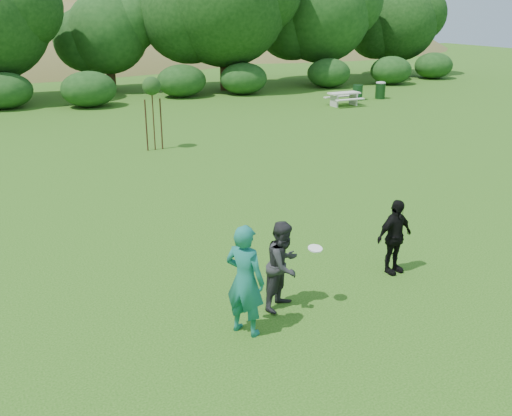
{
  "coord_description": "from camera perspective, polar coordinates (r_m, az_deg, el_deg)",
  "views": [
    {
      "loc": [
        -5.32,
        -7.85,
        5.41
      ],
      "look_at": [
        0.0,
        3.0,
        1.1
      ],
      "focal_mm": 40.0,
      "sensor_mm": 36.0,
      "label": 1
    }
  ],
  "objects": [
    {
      "name": "sapling",
      "position": [
        22.61,
        -10.4,
        11.72
      ],
      "size": [
        0.7,
        0.7,
        2.85
      ],
      "color": "#3E2518",
      "rests_on": "ground"
    },
    {
      "name": "picnic_table",
      "position": [
        33.22,
        8.79,
        10.94
      ],
      "size": [
        1.8,
        1.48,
        0.76
      ],
      "color": "beige",
      "rests_on": "ground"
    },
    {
      "name": "ground",
      "position": [
        10.92,
        7.06,
        -10.24
      ],
      "size": [
        120.0,
        120.0,
        0.0
      ],
      "primitive_type": "plane",
      "color": "#19470C",
      "rests_on": "ground"
    },
    {
      "name": "trash_can_lidded",
      "position": [
        36.27,
        12.33,
        11.48
      ],
      "size": [
        0.6,
        0.6,
        1.05
      ],
      "color": "black",
      "rests_on": "ground"
    },
    {
      "name": "hillside",
      "position": [
        78.4,
        -22.06,
        5.38
      ],
      "size": [
        150.0,
        72.0,
        52.0
      ],
      "color": "olive",
      "rests_on": "ground"
    },
    {
      "name": "trash_can_near",
      "position": [
        35.5,
        10.12,
        11.31
      ],
      "size": [
        0.6,
        0.6,
        0.9
      ],
      "primitive_type": "cylinder",
      "color": "#15391A",
      "rests_on": "ground"
    },
    {
      "name": "player_teal",
      "position": [
        9.75,
        -1.11,
        -7.24
      ],
      "size": [
        0.81,
        0.88,
        2.01
      ],
      "primitive_type": "imported",
      "rotation": [
        0.0,
        0.0,
        2.16
      ],
      "color": "#17685D",
      "rests_on": "ground"
    },
    {
      "name": "player_grey",
      "position": [
        10.63,
        2.77,
        -5.74
      ],
      "size": [
        1.05,
        0.99,
        1.72
      ],
      "primitive_type": "imported",
      "rotation": [
        0.0,
        0.0,
        0.54
      ],
      "color": "#28282B",
      "rests_on": "ground"
    },
    {
      "name": "frisbee",
      "position": [
        10.54,
        5.94,
        -4.05
      ],
      "size": [
        0.27,
        0.27,
        0.07
      ],
      "color": "white",
      "rests_on": "ground"
    },
    {
      "name": "tree_row",
      "position": [
        37.52,
        -13.65,
        18.3
      ],
      "size": [
        53.92,
        10.38,
        9.62
      ],
      "color": "#3A2616",
      "rests_on": "ground"
    },
    {
      "name": "player_black",
      "position": [
        12.35,
        13.68,
        -2.81
      ],
      "size": [
        1.0,
        0.53,
        1.63
      ],
      "primitive_type": "imported",
      "rotation": [
        0.0,
        0.0,
        0.14
      ],
      "color": "black",
      "rests_on": "ground"
    }
  ]
}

